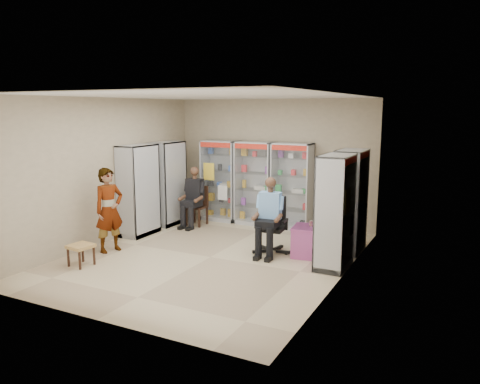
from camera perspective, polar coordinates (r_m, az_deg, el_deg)
The scene contains 18 objects.
floor at distance 8.97m, azimuth -3.62°, elevation -7.92°, with size 6.00×6.00×0.00m, color #C3AF88.
room_shell at distance 8.57m, azimuth -3.77°, elevation 4.71°, with size 5.02×6.02×3.01m.
cabinet_back_left at distance 11.68m, azimuth -2.41°, elevation 1.39°, with size 0.90×0.50×2.00m, color #B6BABE.
cabinet_back_mid at distance 11.25m, azimuth 1.82°, elevation 1.06°, with size 0.90×0.50×2.00m, color #A4A7AB.
cabinet_back_right at distance 10.89m, azimuth 6.35°, elevation 0.69°, with size 0.90×0.50×2.00m, color #9DA0A3.
cabinet_right_far at distance 9.36m, azimuth 13.29°, elevation -1.08°, with size 0.50×0.90×2.00m, color silver.
cabinet_right_near at distance 8.31m, azimuth 11.50°, elevation -2.41°, with size 0.50×0.90×2.00m, color #B9BCC1.
cabinet_left_far at distance 11.40m, azimuth -8.79°, elevation 1.06°, with size 0.50×0.90×2.00m, color #AAADB2.
cabinet_left_near at distance 10.53m, azimuth -12.26°, elevation 0.20°, with size 0.50×0.90×2.00m, color #A0A2A7.
wooden_chair at distance 11.28m, azimuth -5.31°, elevation -1.70°, with size 0.42×0.42×0.94m, color black.
seated_customer at distance 11.20m, azimuth -5.46°, elevation -0.74°, with size 0.44×0.60×1.34m, color black, non-canonical shape.
office_chair at distance 9.08m, azimuth 3.85°, elevation -4.06°, with size 0.60×0.60×1.10m, color black.
seated_shopkeeper at distance 9.00m, azimuth 3.74°, elevation -3.20°, with size 0.46×0.64×1.41m, color #70A0DE, non-canonical shape.
pink_trunk at distance 9.01m, azimuth 8.46°, elevation -5.99°, with size 0.60×0.58×0.58m, color #A0406A.
tea_glass at distance 8.98m, azimuth 8.64°, elevation -3.80°, with size 0.07×0.07×0.11m, color #5D2B08.
woven_stool_a at distance 9.61m, azimuth 11.17°, elevation -5.48°, with size 0.44×0.44×0.44m, color #A07943.
woven_stool_b at distance 8.90m, azimuth -18.79°, elevation -7.29°, with size 0.39×0.39×0.39m, color #AA7847.
standing_man at distance 9.46m, azimuth -15.66°, elevation -2.13°, with size 0.60×0.40×1.66m, color gray.
Camera 1 is at (4.33, -7.34, 2.78)m, focal length 35.00 mm.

